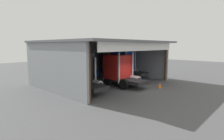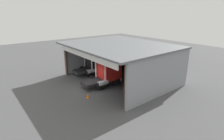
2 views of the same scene
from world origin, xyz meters
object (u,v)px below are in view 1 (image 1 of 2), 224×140
truck_red_left_bay (120,70)px  tool_cart (95,73)px  oil_drum (98,73)px  traffic_cone (160,85)px  truck_blue_center_right_bay (124,63)px  truck_black_right_bay (79,71)px

truck_red_left_bay → tool_cart: (2.25, 6.57, -1.24)m
oil_drum → traffic_cone: size_ratio=1.62×
truck_red_left_bay → oil_drum: truck_red_left_bay is taller
truck_red_left_bay → tool_cart: truck_red_left_bay is taller
truck_blue_center_right_bay → traffic_cone: (-2.47, -6.73, -1.70)m
truck_blue_center_right_bay → oil_drum: size_ratio=5.46×
oil_drum → tool_cart: bearing=104.4°
truck_black_right_bay → truck_blue_center_right_bay: bearing=12.4°
truck_black_right_bay → oil_drum: bearing=36.9°
truck_black_right_bay → oil_drum: 8.57m
oil_drum → tool_cart: 0.51m
truck_black_right_bay → oil_drum: truck_black_right_bay is taller
truck_red_left_bay → oil_drum: bearing=71.5°
truck_red_left_bay → traffic_cone: (1.81, -3.87, -1.46)m
truck_red_left_bay → tool_cart: 7.05m
tool_cart → truck_red_left_bay: bearing=-108.9°
oil_drum → tool_cart: (-0.13, 0.49, 0.05)m
truck_black_right_bay → truck_red_left_bay: truck_red_left_bay is taller
truck_blue_center_right_bay → tool_cart: (-2.03, 3.71, -1.48)m
tool_cart → traffic_cone: (-0.44, -10.44, -0.22)m
tool_cart → truck_black_right_bay: bearing=-141.9°
truck_black_right_bay → traffic_cone: bearing=-36.8°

